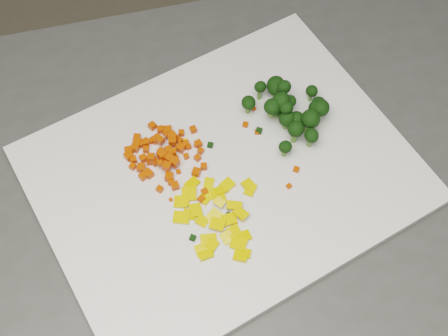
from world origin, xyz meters
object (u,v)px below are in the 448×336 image
object	(u,v)px
broccoli_pile	(281,104)
carrot_pile	(167,151)
counter_block	(235,293)
pepper_pile	(220,213)
cutting_board	(224,174)

from	to	relation	value
broccoli_pile	carrot_pile	bearing A→B (deg)	-172.07
counter_block	pepper_pile	xyz separation A→B (m)	(-0.04, -0.04, 0.47)
cutting_board	carrot_pile	size ratio (longest dim) A/B	4.50
counter_block	broccoli_pile	size ratio (longest dim) A/B	7.73
cutting_board	broccoli_pile	distance (m)	0.13
broccoli_pile	counter_block	bearing A→B (deg)	-132.32
cutting_board	carrot_pile	distance (m)	0.09
pepper_pile	broccoli_pile	size ratio (longest dim) A/B	0.97
cutting_board	broccoli_pile	bearing A→B (deg)	33.71
counter_block	broccoli_pile	distance (m)	0.51
pepper_pile	cutting_board	bearing A→B (deg)	70.29
carrot_pile	pepper_pile	distance (m)	0.12
counter_block	cutting_board	bearing A→B (deg)	122.85
carrot_pile	broccoli_pile	world-z (taller)	broccoli_pile
counter_block	cutting_board	xyz separation A→B (m)	(-0.02, 0.03, 0.46)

